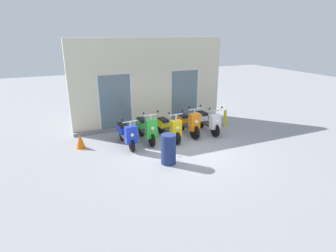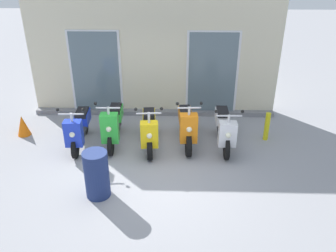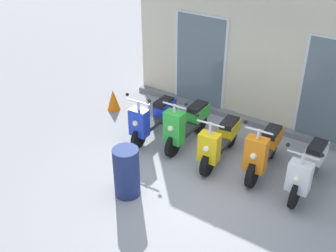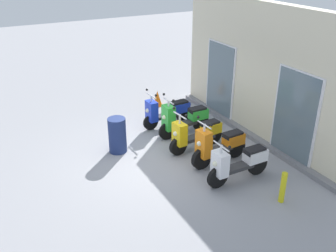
{
  "view_description": "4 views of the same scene",
  "coord_description": "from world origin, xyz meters",
  "px_view_note": "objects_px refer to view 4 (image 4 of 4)",
  "views": [
    {
      "loc": [
        -3.9,
        -7.75,
        3.8
      ],
      "look_at": [
        -0.1,
        0.9,
        0.57
      ],
      "focal_mm": 29.28,
      "sensor_mm": 36.0,
      "label": 1
    },
    {
      "loc": [
        0.64,
        -6.17,
        4.29
      ],
      "look_at": [
        0.44,
        0.53,
        0.8
      ],
      "focal_mm": 38.15,
      "sensor_mm": 36.0,
      "label": 2
    },
    {
      "loc": [
        3.06,
        -5.17,
        4.78
      ],
      "look_at": [
        -0.78,
        0.4,
        0.84
      ],
      "focal_mm": 44.36,
      "sensor_mm": 36.0,
      "label": 3
    },
    {
      "loc": [
        7.42,
        -3.68,
        4.85
      ],
      "look_at": [
        -0.33,
        0.4,
        0.67
      ],
      "focal_mm": 40.5,
      "sensor_mm": 36.0,
      "label": 4
    }
  ],
  "objects_px": {
    "curb_bollard": "(283,187)",
    "scooter_orange": "(219,145)",
    "scooter_green": "(183,119)",
    "scooter_white": "(238,162)",
    "scooter_yellow": "(196,134)",
    "trash_bin": "(117,135)",
    "traffic_cone": "(157,98)",
    "scooter_blue": "(167,111)"
  },
  "relations": [
    {
      "from": "scooter_yellow",
      "to": "trash_bin",
      "type": "bearing_deg",
      "value": -114.15
    },
    {
      "from": "curb_bollard",
      "to": "traffic_cone",
      "type": "distance_m",
      "value": 5.94
    },
    {
      "from": "scooter_green",
      "to": "curb_bollard",
      "type": "height_order",
      "value": "scooter_green"
    },
    {
      "from": "scooter_orange",
      "to": "scooter_white",
      "type": "bearing_deg",
      "value": -3.92
    },
    {
      "from": "scooter_green",
      "to": "traffic_cone",
      "type": "height_order",
      "value": "scooter_green"
    },
    {
      "from": "scooter_green",
      "to": "scooter_yellow",
      "type": "height_order",
      "value": "scooter_green"
    },
    {
      "from": "curb_bollard",
      "to": "scooter_green",
      "type": "bearing_deg",
      "value": -175.47
    },
    {
      "from": "scooter_yellow",
      "to": "scooter_green",
      "type": "bearing_deg",
      "value": 173.22
    },
    {
      "from": "curb_bollard",
      "to": "scooter_blue",
      "type": "bearing_deg",
      "value": -174.79
    },
    {
      "from": "scooter_white",
      "to": "curb_bollard",
      "type": "bearing_deg",
      "value": 17.55
    },
    {
      "from": "scooter_orange",
      "to": "traffic_cone",
      "type": "relative_size",
      "value": 3.09
    },
    {
      "from": "scooter_green",
      "to": "scooter_orange",
      "type": "bearing_deg",
      "value": 0.35
    },
    {
      "from": "scooter_yellow",
      "to": "scooter_orange",
      "type": "distance_m",
      "value": 0.87
    },
    {
      "from": "scooter_blue",
      "to": "traffic_cone",
      "type": "height_order",
      "value": "scooter_blue"
    },
    {
      "from": "scooter_blue",
      "to": "curb_bollard",
      "type": "height_order",
      "value": "scooter_blue"
    },
    {
      "from": "scooter_yellow",
      "to": "scooter_white",
      "type": "bearing_deg",
      "value": 1.73
    },
    {
      "from": "scooter_orange",
      "to": "trash_bin",
      "type": "bearing_deg",
      "value": -130.71
    },
    {
      "from": "scooter_blue",
      "to": "traffic_cone",
      "type": "distance_m",
      "value": 1.61
    },
    {
      "from": "scooter_blue",
      "to": "trash_bin",
      "type": "relative_size",
      "value": 1.68
    },
    {
      "from": "scooter_blue",
      "to": "trash_bin",
      "type": "xyz_separation_m",
      "value": [
        0.79,
        -1.84,
        -0.0
      ]
    },
    {
      "from": "scooter_green",
      "to": "scooter_white",
      "type": "bearing_deg",
      "value": -1.08
    },
    {
      "from": "scooter_white",
      "to": "scooter_orange",
      "type": "bearing_deg",
      "value": 176.08
    },
    {
      "from": "scooter_blue",
      "to": "traffic_cone",
      "type": "bearing_deg",
      "value": 163.39
    },
    {
      "from": "scooter_orange",
      "to": "traffic_cone",
      "type": "distance_m",
      "value": 4.03
    },
    {
      "from": "trash_bin",
      "to": "curb_bollard",
      "type": "bearing_deg",
      "value": 31.8
    },
    {
      "from": "scooter_blue",
      "to": "scooter_orange",
      "type": "height_order",
      "value": "scooter_orange"
    },
    {
      "from": "scooter_yellow",
      "to": "curb_bollard",
      "type": "relative_size",
      "value": 2.33
    },
    {
      "from": "trash_bin",
      "to": "curb_bollard",
      "type": "xyz_separation_m",
      "value": [
        3.62,
        2.24,
        -0.12
      ]
    },
    {
      "from": "curb_bollard",
      "to": "scooter_white",
      "type": "bearing_deg",
      "value": -162.45
    },
    {
      "from": "scooter_white",
      "to": "traffic_cone",
      "type": "distance_m",
      "value": 4.89
    },
    {
      "from": "curb_bollard",
      "to": "traffic_cone",
      "type": "xyz_separation_m",
      "value": [
        -5.94,
        0.05,
        -0.09
      ]
    },
    {
      "from": "scooter_white",
      "to": "curb_bollard",
      "type": "distance_m",
      "value": 1.12
    },
    {
      "from": "scooter_yellow",
      "to": "scooter_white",
      "type": "height_order",
      "value": "scooter_yellow"
    },
    {
      "from": "scooter_green",
      "to": "scooter_white",
      "type": "relative_size",
      "value": 0.98
    },
    {
      "from": "scooter_orange",
      "to": "trash_bin",
      "type": "xyz_separation_m",
      "value": [
        -1.69,
        -1.96,
        -0.02
      ]
    },
    {
      "from": "curb_bollard",
      "to": "scooter_orange",
      "type": "bearing_deg",
      "value": -171.8
    },
    {
      "from": "scooter_orange",
      "to": "scooter_green",
      "type": "bearing_deg",
      "value": -179.65
    },
    {
      "from": "scooter_green",
      "to": "traffic_cone",
      "type": "relative_size",
      "value": 3.09
    },
    {
      "from": "scooter_yellow",
      "to": "curb_bollard",
      "type": "height_order",
      "value": "scooter_yellow"
    },
    {
      "from": "scooter_yellow",
      "to": "scooter_orange",
      "type": "xyz_separation_m",
      "value": [
        0.86,
        0.11,
        0.04
      ]
    },
    {
      "from": "scooter_green",
      "to": "scooter_blue",
      "type": "bearing_deg",
      "value": -171.66
    },
    {
      "from": "scooter_blue",
      "to": "scooter_white",
      "type": "xyz_separation_m",
      "value": [
        3.35,
        0.07,
        0.01
      ]
    }
  ]
}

